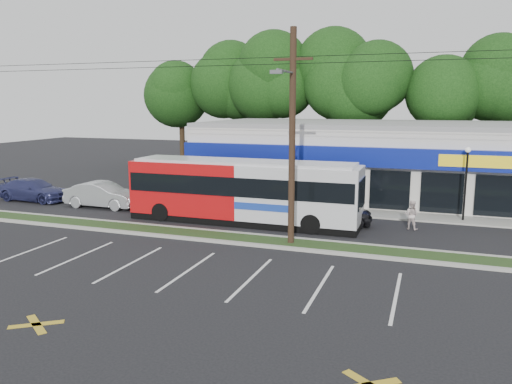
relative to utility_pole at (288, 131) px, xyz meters
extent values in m
plane|color=black|center=(-2.83, -0.93, -5.41)|extent=(120.00, 120.00, 0.00)
cube|color=#1E3817|center=(-2.83, 0.07, -5.35)|extent=(40.00, 1.60, 0.12)
cube|color=#9E9E93|center=(-2.83, -0.78, -5.34)|extent=(40.00, 0.25, 0.14)
cube|color=#9E9E93|center=(-2.83, 0.92, -5.34)|extent=(40.00, 0.25, 0.14)
cube|color=#9E9E93|center=(2.17, 8.07, -5.36)|extent=(32.00, 2.20, 0.10)
cube|color=silver|center=(2.67, 15.07, -2.91)|extent=(25.00, 12.00, 5.00)
cube|color=navy|center=(2.67, 8.82, -2.01)|extent=(25.00, 0.50, 1.20)
cube|color=black|center=(2.67, 9.01, -4.01)|extent=(24.00, 0.12, 2.40)
cube|color=yellow|center=(9.67, 8.55, -2.01)|extent=(6.00, 0.06, 0.70)
cube|color=gray|center=(2.67, 15.07, -0.26)|extent=(25.00, 12.00, 0.30)
cylinder|color=black|center=(0.17, 0.07, -0.41)|extent=(0.30, 0.30, 10.00)
cube|color=black|center=(0.17, 0.07, 3.19)|extent=(1.80, 0.12, 0.12)
cylinder|color=#59595E|center=(0.17, -1.13, 2.59)|extent=(0.10, 2.40, 0.10)
cube|color=#59595E|center=(0.17, -2.43, 2.49)|extent=(0.50, 0.25, 0.15)
cylinder|color=black|center=(-2.83, 0.07, 3.29)|extent=(50.00, 0.02, 0.02)
cylinder|color=black|center=(-2.83, 0.07, 2.99)|extent=(50.00, 0.02, 0.02)
cylinder|color=black|center=(8.17, 7.87, -3.41)|extent=(0.12, 0.12, 4.00)
sphere|color=silver|center=(8.17, 7.87, -1.31)|extent=(0.30, 0.30, 0.30)
cylinder|color=black|center=(-18.83, 25.07, -2.55)|extent=(0.56, 0.56, 5.72)
sphere|color=black|center=(-18.83, 25.07, 3.04)|extent=(6.76, 6.76, 6.76)
cylinder|color=black|center=(-13.83, 25.07, -2.55)|extent=(0.56, 0.56, 5.72)
sphere|color=black|center=(-13.83, 25.07, 3.04)|extent=(6.76, 6.76, 6.76)
cylinder|color=black|center=(-8.83, 25.07, -2.55)|extent=(0.56, 0.56, 5.72)
sphere|color=black|center=(-8.83, 25.07, 3.04)|extent=(6.76, 6.76, 6.76)
cylinder|color=black|center=(-3.83, 25.07, -2.55)|extent=(0.56, 0.56, 5.72)
sphere|color=black|center=(-3.83, 25.07, 3.04)|extent=(6.76, 6.76, 6.76)
cylinder|color=black|center=(1.17, 25.07, -2.55)|extent=(0.56, 0.56, 5.72)
sphere|color=black|center=(1.17, 25.07, 3.04)|extent=(6.76, 6.76, 6.76)
cylinder|color=black|center=(6.17, 25.07, -2.55)|extent=(0.56, 0.56, 5.72)
sphere|color=black|center=(6.17, 25.07, 3.04)|extent=(6.76, 6.76, 6.76)
cylinder|color=black|center=(11.17, 25.07, -2.55)|extent=(0.56, 0.56, 5.72)
sphere|color=black|center=(11.17, 25.07, 3.04)|extent=(6.76, 6.76, 6.76)
cube|color=#B50D10|center=(-6.85, 3.57, -3.53)|extent=(6.54, 2.74, 3.00)
cube|color=silver|center=(-0.32, 3.58, -3.53)|extent=(6.54, 2.74, 3.00)
cube|color=black|center=(-3.58, 3.57, -5.20)|extent=(13.08, 2.70, 0.38)
cube|color=black|center=(-3.58, 3.57, -3.18)|extent=(12.82, 2.81, 1.03)
cube|color=black|center=(2.98, 3.59, -3.34)|extent=(0.06, 2.31, 1.53)
cube|color=#193899|center=(-1.95, 2.20, -4.16)|extent=(3.27, 0.04, 0.38)
cube|color=silver|center=(-3.58, 3.57, -1.99)|extent=(12.42, 2.48, 0.20)
cylinder|color=black|center=(-8.16, 2.32, -4.89)|extent=(1.05, 0.31, 1.05)
cylinder|color=black|center=(-8.16, 4.81, -4.89)|extent=(1.05, 0.31, 1.05)
cylinder|color=black|center=(0.60, 2.34, -4.89)|extent=(1.05, 0.31, 1.05)
cylinder|color=black|center=(0.60, 4.82, -4.89)|extent=(1.05, 0.31, 1.05)
imported|color=black|center=(1.17, 4.57, -4.64)|extent=(4.82, 2.63, 1.55)
imported|color=#989C9F|center=(-13.62, 4.41, -4.59)|extent=(5.01, 1.79, 1.65)
imported|color=navy|center=(-19.52, 4.73, -4.66)|extent=(5.27, 2.26, 1.51)
imported|color=silver|center=(-0.83, 6.14, -4.54)|extent=(0.76, 0.73, 1.75)
imported|color=beige|center=(5.44, 5.07, -4.63)|extent=(0.88, 0.75, 1.56)
camera|label=1|loc=(6.23, -22.15, 1.25)|focal=35.00mm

